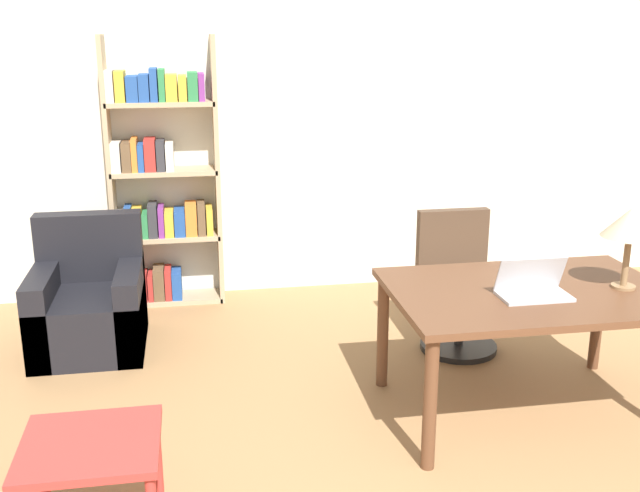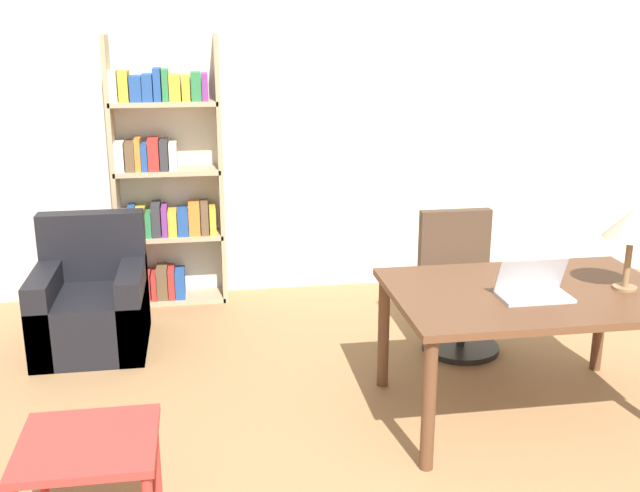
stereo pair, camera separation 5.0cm
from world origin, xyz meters
name	(u,v)px [view 1 (the left image)]	position (x,y,z in m)	size (l,w,h in m)	color
wall_back	(315,128)	(0.00, 4.53, 1.35)	(8.00, 0.06, 2.70)	silver
desk	(529,304)	(0.80, 2.13, 0.66)	(1.54, 1.05, 0.75)	brown
laptop	(533,288)	(0.77, 2.03, 0.80)	(0.38, 0.21, 0.21)	#B2B2B7
table_lamp	(631,224)	(1.32, 2.07, 1.11)	(0.31, 0.31, 0.46)	olive
office_chair	(458,287)	(0.75, 3.10, 0.43)	(0.52, 0.52, 0.94)	black
side_table_blue	(91,456)	(-1.49, 1.41, 0.39)	(0.58, 0.56, 0.46)	#B2332D
armchair	(89,307)	(-1.75, 3.51, 0.29)	(0.73, 0.78, 0.89)	black
bookshelf	(159,186)	(-1.26, 4.34, 0.95)	(0.85, 0.28, 2.09)	tan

